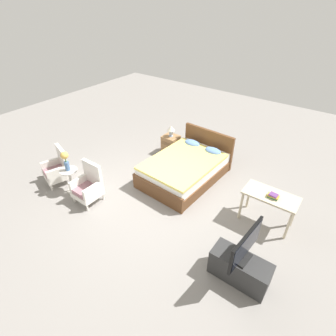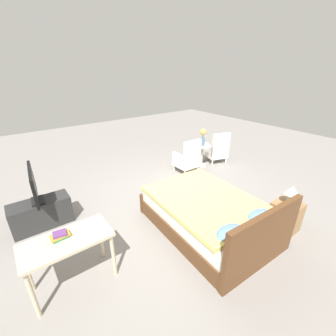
% 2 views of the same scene
% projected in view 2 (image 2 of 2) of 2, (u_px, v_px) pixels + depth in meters
% --- Properties ---
extents(ground_plane, '(16.00, 16.00, 0.00)m').
position_uv_depth(ground_plane, '(169.00, 201.00, 4.77)').
color(ground_plane, gray).
extents(bed, '(1.58, 2.25, 0.96)m').
position_uv_depth(bed, '(209.00, 215.00, 3.82)').
color(bed, brown).
rests_on(bed, ground_plane).
extents(armchair_by_window_left, '(0.67, 0.67, 0.92)m').
position_uv_depth(armchair_by_window_left, '(217.00, 150.00, 6.57)').
color(armchair_by_window_left, white).
rests_on(armchair_by_window_left, ground_plane).
extents(armchair_by_window_right, '(0.54, 0.54, 0.92)m').
position_uv_depth(armchair_by_window_right, '(188.00, 159.00, 5.94)').
color(armchair_by_window_right, white).
rests_on(armchair_by_window_right, ground_plane).
extents(side_table, '(0.40, 0.40, 0.61)m').
position_uv_depth(side_table, '(202.00, 153.00, 6.30)').
color(side_table, beige).
rests_on(side_table, ground_plane).
extents(flower_vase, '(0.17, 0.17, 0.48)m').
position_uv_depth(flower_vase, '(203.00, 135.00, 6.08)').
color(flower_vase, '#4C709E').
rests_on(flower_vase, side_table).
extents(nightstand, '(0.44, 0.41, 0.54)m').
position_uv_depth(nightstand, '(285.00, 217.00, 3.82)').
color(nightstand, '#997047').
rests_on(nightstand, ground_plane).
extents(table_lamp, '(0.22, 0.22, 0.33)m').
position_uv_depth(table_lamp, '(292.00, 192.00, 3.62)').
color(table_lamp, '#9EADC6').
rests_on(table_lamp, nightstand).
extents(tv_stand, '(0.96, 0.40, 0.50)m').
position_uv_depth(tv_stand, '(42.00, 213.00, 3.95)').
color(tv_stand, '#2D2D2D').
rests_on(tv_stand, ground_plane).
extents(tv_flatscreen, '(0.23, 0.90, 0.60)m').
position_uv_depth(tv_flatscreen, '(34.00, 185.00, 3.71)').
color(tv_flatscreen, black).
rests_on(tv_flatscreen, tv_stand).
extents(vanity_desk, '(1.04, 0.52, 0.72)m').
position_uv_depth(vanity_desk, '(68.00, 246.00, 2.73)').
color(vanity_desk, beige).
rests_on(vanity_desk, ground_plane).
extents(book_stack, '(0.22, 0.14, 0.08)m').
position_uv_depth(book_stack, '(60.00, 235.00, 2.69)').
color(book_stack, '#337A47').
rests_on(book_stack, vanity_desk).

